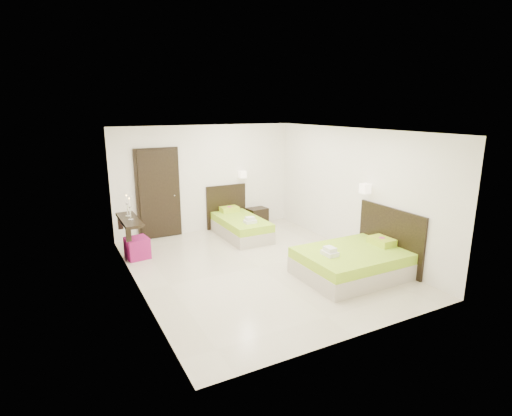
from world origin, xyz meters
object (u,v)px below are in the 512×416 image
nightstand (256,216)px  bed_single (240,225)px  bed_double (355,261)px  ottoman (137,248)px

nightstand → bed_single: bearing=-147.9°
bed_double → nightstand: 3.75m
ottoman → nightstand: bearing=17.3°
nightstand → bed_double: bearing=-96.4°
bed_single → nightstand: size_ratio=3.53×
bed_double → ottoman: 4.32m
bed_single → nightstand: bearing=39.4°
bed_single → ottoman: bearing=-171.7°
nightstand → ottoman: size_ratio=1.17×
bed_double → ottoman: size_ratio=4.37×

